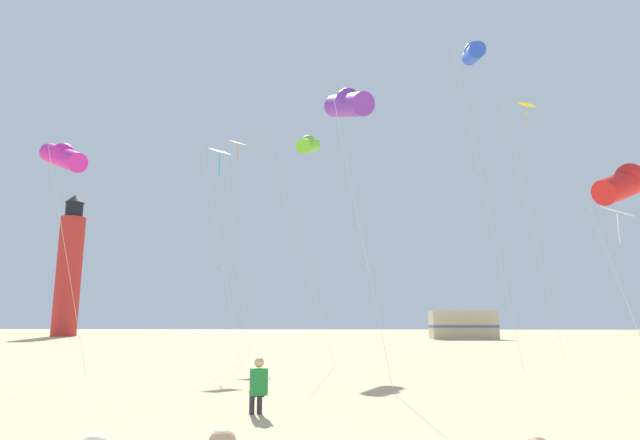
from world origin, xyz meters
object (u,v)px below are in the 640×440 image
(kite_diamond_cyan, at_px, (220,160))
(kite_diamond_orange, at_px, (238,152))
(kite_flyer_standing, at_px, (258,385))
(kite_tube_magenta, at_px, (63,156))
(kite_tube_violet, at_px, (348,104))
(kite_diamond_gold, at_px, (527,117))
(kite_diamond_white, at_px, (617,216))
(rv_van_tan, at_px, (463,325))
(kite_tube_lime, at_px, (308,145))
(kite_tube_scarlet, at_px, (630,181))
(lighthouse_distant, at_px, (69,269))
(kite_tube_blue, at_px, (473,53))

(kite_diamond_cyan, distance_m, kite_diamond_orange, 5.31)
(kite_flyer_standing, xyz_separation_m, kite_diamond_cyan, (-4.37, 13.26, 8.96))
(kite_diamond_orange, bearing_deg, kite_tube_magenta, -107.06)
(kite_tube_violet, xyz_separation_m, kite_diamond_gold, (10.00, 13.59, 4.78))
(kite_diamond_white, distance_m, kite_diamond_gold, 12.23)
(kite_diamond_gold, relative_size, rv_van_tan, 2.14)
(kite_tube_lime, bearing_deg, rv_van_tan, 65.65)
(kite_diamond_orange, relative_size, kite_diamond_gold, 0.88)
(kite_tube_scarlet, height_order, kite_tube_lime, kite_tube_lime)
(lighthouse_distant, bearing_deg, kite_tube_scarlet, -48.52)
(kite_tube_lime, bearing_deg, kite_diamond_cyan, -170.37)
(lighthouse_distant, bearing_deg, kite_tube_magenta, -61.87)
(rv_van_tan, bearing_deg, lighthouse_distant, 167.70)
(kite_flyer_standing, distance_m, kite_tube_violet, 8.89)
(kite_diamond_gold, xyz_separation_m, rv_van_tan, (1.10, 25.41, -11.73))
(kite_tube_scarlet, relative_size, lighthouse_distant, 0.38)
(kite_tube_blue, xyz_separation_m, kite_tube_magenta, (-15.55, -3.96, -5.62))
(kite_flyer_standing, bearing_deg, kite_diamond_cyan, -90.43)
(kite_diamond_white, bearing_deg, kite_diamond_gold, 87.27)
(kite_tube_blue, relative_size, kite_tube_scarlet, 2.20)
(kite_diamond_orange, xyz_separation_m, rv_van_tan, (17.61, 24.77, -10.16))
(kite_diamond_cyan, distance_m, kite_diamond_gold, 17.19)
(kite_diamond_white, bearing_deg, kite_tube_scarlet, -112.05)
(kite_diamond_orange, height_order, lighthouse_distant, lighthouse_distant)
(kite_diamond_white, xyz_separation_m, kite_diamond_orange, (-16.05, 10.22, 6.00))
(kite_tube_lime, distance_m, lighthouse_distant, 47.31)
(kite_tube_blue, bearing_deg, kite_tube_lime, 153.59)
(kite_diamond_orange, relative_size, kite_tube_scarlet, 1.95)
(kite_tube_violet, distance_m, kite_diamond_gold, 17.54)
(kite_tube_blue, height_order, rv_van_tan, kite_tube_blue)
(kite_diamond_white, relative_size, kite_tube_magenta, 0.71)
(kite_tube_lime, bearing_deg, kite_diamond_orange, 136.93)
(kite_diamond_white, xyz_separation_m, kite_tube_scarlet, (-1.90, -4.68, 0.08))
(kite_tube_violet, height_order, kite_tube_lime, kite_tube_lime)
(kite_tube_blue, height_order, kite_diamond_white, kite_tube_blue)
(kite_flyer_standing, height_order, kite_tube_magenta, kite_tube_magenta)
(rv_van_tan, bearing_deg, kite_diamond_gold, -96.43)
(kite_diamond_white, height_order, kite_tube_lime, kite_tube_lime)
(kite_diamond_cyan, bearing_deg, kite_diamond_gold, 14.76)
(kite_diamond_white, xyz_separation_m, kite_diamond_gold, (0.46, 9.59, 7.57))
(kite_tube_violet, bearing_deg, kite_tube_lime, 101.31)
(kite_tube_magenta, bearing_deg, kite_diamond_white, 4.70)
(kite_diamond_cyan, height_order, rv_van_tan, kite_diamond_cyan)
(kite_diamond_orange, relative_size, kite_tube_magenta, 1.48)
(kite_tube_magenta, relative_size, kite_diamond_gold, 0.59)
(kite_diamond_cyan, distance_m, lighthouse_distant, 45.15)
(kite_tube_violet, xyz_separation_m, kite_tube_scarlet, (7.65, -0.68, -2.72))
(kite_tube_blue, height_order, kite_tube_scarlet, kite_tube_blue)
(kite_tube_scarlet, height_order, rv_van_tan, kite_tube_scarlet)
(kite_tube_lime, height_order, kite_diamond_gold, kite_diamond_gold)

